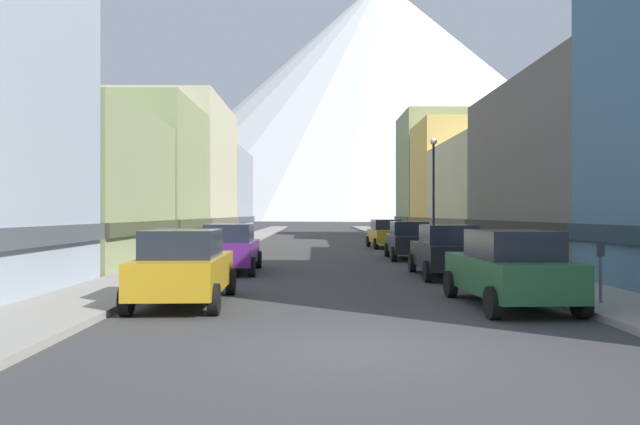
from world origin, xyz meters
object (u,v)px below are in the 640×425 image
at_px(car_right_0, 509,268).
at_px(car_right_3, 386,233).
at_px(car_right_1, 447,251).
at_px(car_left_1, 230,248).
at_px(pedestrian_0, 430,235).
at_px(car_left_0, 184,267).
at_px(car_right_2, 409,240).
at_px(parking_meter_near, 601,265).
at_px(streetlamp_right, 434,178).
at_px(potted_plant_0, 543,257).
at_px(potted_plant_1, 487,250).

xyz_separation_m(car_right_0, car_right_3, (-0.01, 24.20, 0.00)).
bearing_deg(car_right_1, car_left_1, 167.61).
distance_m(car_right_1, pedestrian_0, 15.98).
bearing_deg(car_left_0, car_right_1, 39.04).
relative_size(car_right_2, parking_meter_near, 3.34).
xyz_separation_m(car_right_3, pedestrian_0, (2.45, -1.76, -0.04)).
relative_size(car_left_0, car_left_1, 1.00).
relative_size(car_right_0, pedestrian_0, 2.87).
bearing_deg(streetlamp_right, car_right_0, -95.25).
xyz_separation_m(car_right_1, parking_meter_near, (1.95, -7.00, 0.11)).
bearing_deg(car_left_1, potted_plant_0, -9.88).
relative_size(car_left_0, car_right_1, 1.01).
bearing_deg(car_right_3, pedestrian_0, -35.67).
bearing_deg(car_right_2, pedestrian_0, 72.23).
xyz_separation_m(parking_meter_near, streetlamp_right, (-0.40, 17.20, 2.97)).
height_order(car_right_0, car_right_1, same).
distance_m(potted_plant_1, pedestrian_0, 9.48).
distance_m(car_left_0, car_left_1, 7.83).
height_order(car_right_2, potted_plant_0, car_right_2).
bearing_deg(pedestrian_0, car_right_3, 144.33).
bearing_deg(car_right_2, parking_meter_near, -82.67).
relative_size(car_right_1, potted_plant_0, 4.63).
relative_size(parking_meter_near, potted_plant_1, 1.69).
bearing_deg(car_right_2, car_left_0, -117.97).
xyz_separation_m(car_left_1, potted_plant_0, (10.80, -1.88, -0.19)).
bearing_deg(car_right_2, streetlamp_right, 52.93).
relative_size(car_right_3, potted_plant_1, 5.69).
xyz_separation_m(car_right_1, car_right_3, (-0.00, 17.55, 0.00)).
height_order(car_left_1, parking_meter_near, car_left_1).
relative_size(car_left_1, potted_plant_1, 5.64).
distance_m(car_right_2, potted_plant_1, 3.69).
height_order(car_right_3, potted_plant_0, car_right_3).
bearing_deg(potted_plant_0, pedestrian_0, 92.68).
xyz_separation_m(car_right_2, car_right_3, (-0.00, 9.40, 0.00)).
relative_size(car_right_1, parking_meter_near, 3.33).
relative_size(car_right_1, potted_plant_1, 5.62).
bearing_deg(car_right_1, car_right_3, 90.01).
xyz_separation_m(car_left_1, car_right_0, (7.60, -8.32, 0.00)).
height_order(car_right_3, parking_meter_near, car_right_3).
height_order(car_left_1, car_right_3, same).
bearing_deg(streetlamp_right, parking_meter_near, -88.67).
xyz_separation_m(potted_plant_1, pedestrian_0, (-0.75, 9.44, 0.32)).
xyz_separation_m(car_right_0, parking_meter_near, (1.95, -0.35, 0.11)).
height_order(car_left_0, streetlamp_right, streetlamp_right).
distance_m(potted_plant_0, streetlamp_right, 11.04).
relative_size(car_left_0, car_right_2, 1.00).
xyz_separation_m(car_right_2, parking_meter_near, (1.95, -15.15, 0.11)).
bearing_deg(potted_plant_0, car_right_2, 110.94).
xyz_separation_m(car_right_0, streetlamp_right, (1.55, 16.85, 3.09)).
bearing_deg(car_left_1, car_left_0, -90.00).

